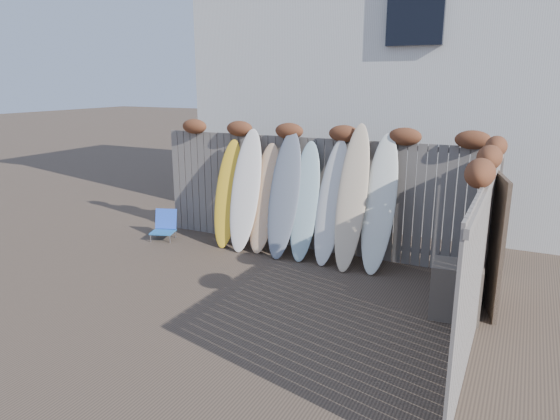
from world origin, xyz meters
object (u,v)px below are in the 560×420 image
at_px(lattice_panel, 494,242).
at_px(surfboard_0, 228,193).
at_px(beach_chair, 164,225).
at_px(wooden_crate, 456,290).

distance_m(lattice_panel, surfboard_0, 4.57).
bearing_deg(lattice_panel, surfboard_0, 158.44).
relative_size(beach_chair, wooden_crate, 0.78).
relative_size(lattice_panel, surfboard_0, 0.90).
bearing_deg(wooden_crate, lattice_panel, 56.51).
xyz_separation_m(wooden_crate, surfboard_0, (-4.17, 1.20, 0.60)).
bearing_deg(wooden_crate, beach_chair, 170.27).
distance_m(beach_chair, surfboard_0, 1.49).
height_order(beach_chair, surfboard_0, surfboard_0).
height_order(wooden_crate, lattice_panel, lattice_panel).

